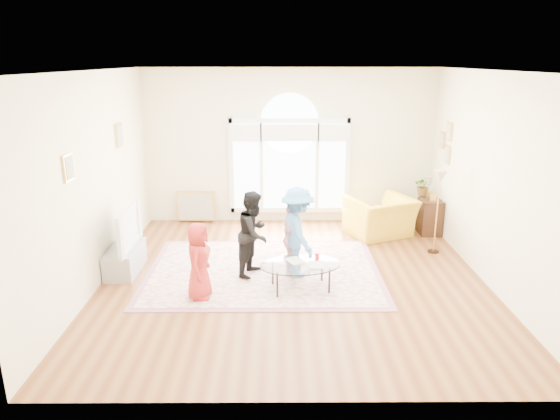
{
  "coord_description": "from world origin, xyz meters",
  "views": [
    {
      "loc": [
        -0.25,
        -7.3,
        3.36
      ],
      "look_at": [
        -0.21,
        0.3,
        1.05
      ],
      "focal_mm": 32.0,
      "sensor_mm": 36.0,
      "label": 1
    }
  ],
  "objects_px": {
    "coffee_table": "(301,265)",
    "armchair": "(380,217)",
    "tv_console": "(125,259)",
    "area_rug": "(264,271)",
    "television": "(123,228)"
  },
  "relations": [
    {
      "from": "television",
      "to": "tv_console",
      "type": "bearing_deg",
      "value": 180.0
    },
    {
      "from": "tv_console",
      "to": "television",
      "type": "xyz_separation_m",
      "value": [
        0.01,
        0.0,
        0.55
      ]
    },
    {
      "from": "area_rug",
      "to": "armchair",
      "type": "height_order",
      "value": "armchair"
    },
    {
      "from": "area_rug",
      "to": "armchair",
      "type": "xyz_separation_m",
      "value": [
        2.25,
        1.75,
        0.37
      ]
    },
    {
      "from": "coffee_table",
      "to": "armchair",
      "type": "relative_size",
      "value": 1.13
    },
    {
      "from": "area_rug",
      "to": "television",
      "type": "xyz_separation_m",
      "value": [
        -2.26,
        0.02,
        0.75
      ]
    },
    {
      "from": "area_rug",
      "to": "armchair",
      "type": "relative_size",
      "value": 3.06
    },
    {
      "from": "coffee_table",
      "to": "television",
      "type": "bearing_deg",
      "value": 157.1
    },
    {
      "from": "coffee_table",
      "to": "armchair",
      "type": "xyz_separation_m",
      "value": [
        1.68,
        2.44,
        -0.02
      ]
    },
    {
      "from": "coffee_table",
      "to": "tv_console",
      "type": "bearing_deg",
      "value": 157.14
    },
    {
      "from": "tv_console",
      "to": "armchair",
      "type": "relative_size",
      "value": 0.85
    },
    {
      "from": "coffee_table",
      "to": "area_rug",
      "type": "bearing_deg",
      "value": 121.03
    },
    {
      "from": "area_rug",
      "to": "tv_console",
      "type": "relative_size",
      "value": 3.6
    },
    {
      "from": "area_rug",
      "to": "coffee_table",
      "type": "distance_m",
      "value": 0.98
    },
    {
      "from": "tv_console",
      "to": "television",
      "type": "bearing_deg",
      "value": 0.0
    }
  ]
}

